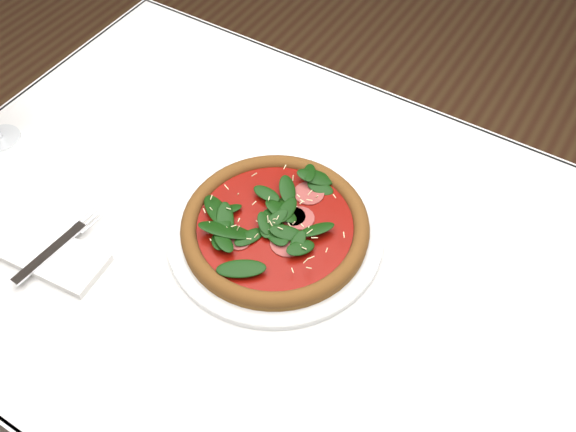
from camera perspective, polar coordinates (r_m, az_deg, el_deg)
The scene contains 5 objects.
dining_table at distance 1.03m, azimuth -0.12°, elevation -6.51°, with size 1.21×0.81×0.75m.
plate at distance 0.96m, azimuth -1.14°, elevation -1.44°, with size 0.32×0.32×0.01m.
pizza at distance 0.95m, azimuth -1.16°, elevation -0.76°, with size 0.31×0.31×0.04m.
napkin at distance 1.00m, azimuth -20.28°, elevation -3.34°, with size 0.16×0.08×0.01m, color silver.
fork at distance 1.00m, azimuth -19.17°, elevation -1.94°, with size 0.03×0.17×0.00m.
Camera 1 is at (0.29, -0.46, 1.52)m, focal length 40.00 mm.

